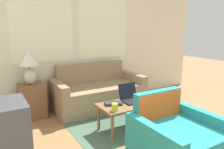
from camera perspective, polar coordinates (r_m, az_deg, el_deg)
wall_back at (r=4.39m, az=-8.73°, el=9.31°), size 5.93×0.06×2.60m
rug at (r=3.84m, az=-0.26°, el=-10.99°), size 1.62×1.80×0.01m
couch at (r=4.25m, az=-3.77°, el=-4.93°), size 1.71×0.82×0.83m
armchair at (r=2.61m, az=16.18°, el=-16.74°), size 0.85×0.81×0.79m
side_table at (r=4.00m, az=-20.14°, el=-6.44°), size 0.41×0.41×0.58m
table_lamp at (r=3.85m, az=-20.82°, el=2.62°), size 0.32×0.32×0.56m
coffee_table at (r=3.30m, az=4.34°, el=-8.36°), size 0.90×0.50×0.41m
laptop at (r=3.38m, az=4.94°, el=-5.93°), size 0.31×0.31×0.25m
cup_navy at (r=2.97m, az=0.74°, el=-8.52°), size 0.08×0.08×0.10m
book_red at (r=3.22m, az=0.34°, el=-7.52°), size 0.29×0.23×0.04m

